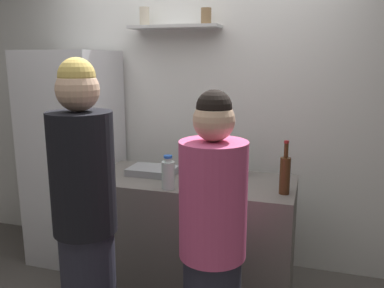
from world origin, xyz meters
TOP-DOWN VIEW (x-y plane):
  - back_wall_assembly at (-0.00, 1.25)m, footprint 4.80×0.32m
  - refrigerator at (-1.03, 0.85)m, footprint 0.67×0.67m
  - counter at (0.13, 0.53)m, footprint 1.42×0.64m
  - baking_pan at (-0.18, 0.56)m, footprint 0.34×0.24m
  - utensil_holder at (0.44, 0.72)m, footprint 0.10×0.10m
  - wine_bottle_amber_glass at (0.77, 0.40)m, footprint 0.07×0.07m
  - wine_bottle_dark_glass at (0.21, 0.45)m, footprint 0.08×0.08m
  - water_bottle_plastic at (0.04, 0.28)m, footprint 0.09×0.09m
  - person_pink_top at (0.46, -0.20)m, footprint 0.34×0.34m
  - person_blonde at (-0.23, -0.27)m, footprint 0.34×0.34m

SIDE VIEW (x-z plane):
  - counter at x=0.13m, z-range 0.00..0.91m
  - person_pink_top at x=0.46m, z-range -0.01..1.58m
  - person_blonde at x=-0.23m, z-range 0.00..1.74m
  - refrigerator at x=-1.03m, z-range 0.00..1.80m
  - baking_pan at x=-0.18m, z-range 0.91..0.96m
  - utensil_holder at x=0.44m, z-range 0.86..1.08m
  - water_bottle_plastic at x=0.04m, z-range 0.90..1.12m
  - wine_bottle_dark_glass at x=0.21m, z-range 0.87..1.17m
  - wine_bottle_amber_glass at x=0.77m, z-range 0.87..1.21m
  - back_wall_assembly at x=0.00m, z-range 0.00..2.60m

